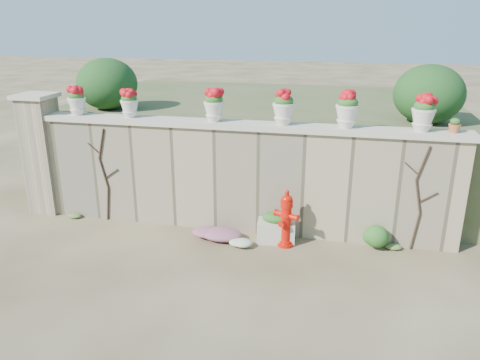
% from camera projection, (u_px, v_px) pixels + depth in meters
% --- Properties ---
extents(ground, '(80.00, 80.00, 0.00)m').
position_uv_depth(ground, '(214.00, 273.00, 7.55)').
color(ground, '#4A3B25').
rests_on(ground, ground).
extents(stone_wall, '(8.00, 0.40, 2.00)m').
position_uv_depth(stone_wall, '(238.00, 179.00, 8.88)').
color(stone_wall, '#978864').
rests_on(stone_wall, ground).
extents(wall_cap, '(8.10, 0.52, 0.10)m').
position_uv_depth(wall_cap, '(238.00, 125.00, 8.54)').
color(wall_cap, beige).
rests_on(wall_cap, stone_wall).
extents(gate_pillar, '(0.72, 0.72, 2.48)m').
position_uv_depth(gate_pillar, '(43.00, 153.00, 9.66)').
color(gate_pillar, '#978864').
rests_on(gate_pillar, ground).
extents(raised_fill, '(9.00, 6.00, 2.00)m').
position_uv_depth(raised_fill, '(267.00, 139.00, 11.83)').
color(raised_fill, '#384C23').
rests_on(raised_fill, ground).
extents(back_shrub_left, '(1.30, 1.30, 1.10)m').
position_uv_depth(back_shrub_left, '(107.00, 84.00, 10.15)').
color(back_shrub_left, '#143814').
rests_on(back_shrub_left, raised_fill).
extents(back_shrub_right, '(1.30, 1.30, 1.10)m').
position_uv_depth(back_shrub_right, '(429.00, 94.00, 8.78)').
color(back_shrub_right, '#143814').
rests_on(back_shrub_right, raised_fill).
extents(vine_left, '(0.60, 0.04, 1.91)m').
position_uv_depth(vine_left, '(104.00, 174.00, 9.24)').
color(vine_left, black).
rests_on(vine_left, ground).
extents(vine_right, '(0.60, 0.04, 1.91)m').
position_uv_depth(vine_right, '(419.00, 197.00, 8.01)').
color(vine_right, black).
rests_on(vine_right, ground).
extents(fire_hydrant, '(0.46, 0.33, 1.06)m').
position_uv_depth(fire_hydrant, '(286.00, 218.00, 8.31)').
color(fire_hydrant, red).
rests_on(fire_hydrant, ground).
extents(planter_box, '(0.72, 0.47, 0.57)m').
position_uv_depth(planter_box, '(276.00, 228.00, 8.56)').
color(planter_box, beige).
rests_on(planter_box, ground).
extents(green_shrub, '(0.61, 0.55, 0.58)m').
position_uv_depth(green_shrub, '(374.00, 235.00, 8.21)').
color(green_shrub, '#1E5119').
rests_on(green_shrub, ground).
extents(magenta_clump, '(0.97, 0.65, 0.26)m').
position_uv_depth(magenta_clump, '(217.00, 233.00, 8.68)').
color(magenta_clump, '#C1268B').
rests_on(magenta_clump, ground).
extents(white_flowers, '(0.54, 0.43, 0.19)m').
position_uv_depth(white_flowers, '(240.00, 244.00, 8.33)').
color(white_flowers, white).
rests_on(white_flowers, ground).
extents(urn_pot_0, '(0.35, 0.35, 0.55)m').
position_uv_depth(urn_pot_0, '(77.00, 101.00, 9.11)').
color(urn_pot_0, beige).
rests_on(urn_pot_0, wall_cap).
extents(urn_pot_1, '(0.34, 0.34, 0.54)m').
position_uv_depth(urn_pot_1, '(129.00, 104.00, 8.88)').
color(urn_pot_1, beige).
rests_on(urn_pot_1, wall_cap).
extents(urn_pot_2, '(0.38, 0.38, 0.59)m').
position_uv_depth(urn_pot_2, '(214.00, 106.00, 8.52)').
color(urn_pot_2, beige).
rests_on(urn_pot_2, wall_cap).
extents(urn_pot_3, '(0.39, 0.39, 0.62)m').
position_uv_depth(urn_pot_3, '(284.00, 108.00, 8.25)').
color(urn_pot_3, beige).
rests_on(urn_pot_3, wall_cap).
extents(urn_pot_4, '(0.40, 0.40, 0.63)m').
position_uv_depth(urn_pot_4, '(347.00, 110.00, 8.02)').
color(urn_pot_4, beige).
rests_on(urn_pot_4, wall_cap).
extents(urn_pot_5, '(0.39, 0.39, 0.61)m').
position_uv_depth(urn_pot_5, '(423.00, 113.00, 7.77)').
color(urn_pot_5, beige).
rests_on(urn_pot_5, wall_cap).
extents(terracotta_pot, '(0.20, 0.20, 0.24)m').
position_uv_depth(terracotta_pot, '(455.00, 126.00, 7.72)').
color(terracotta_pot, '#A65932').
rests_on(terracotta_pot, wall_cap).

